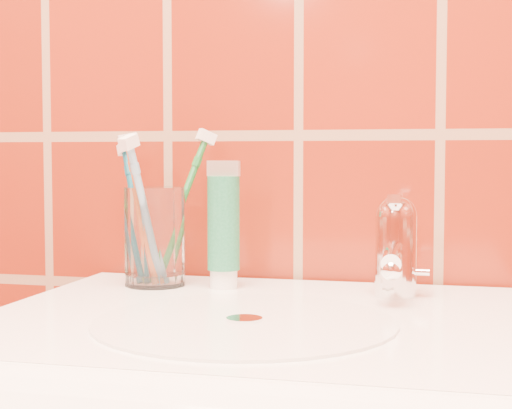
# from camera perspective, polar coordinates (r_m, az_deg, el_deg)

# --- Properties ---
(glass_tumbler) EXTENTS (0.09, 0.09, 0.13)m
(glass_tumbler) POSITION_cam_1_polar(r_m,az_deg,el_deg) (1.00, -7.34, -2.32)
(glass_tumbler) COLOR white
(glass_tumbler) RESTS_ON pedestal_sink
(toothpaste_tube) EXTENTS (0.04, 0.04, 0.16)m
(toothpaste_tube) POSITION_cam_1_polar(r_m,az_deg,el_deg) (0.97, -2.37, -1.77)
(toothpaste_tube) COLOR white
(toothpaste_tube) RESTS_ON pedestal_sink
(faucet) EXTENTS (0.05, 0.11, 0.12)m
(faucet) POSITION_cam_1_polar(r_m,az_deg,el_deg) (0.92, 10.11, -2.77)
(faucet) COLOR white
(faucet) RESTS_ON pedestal_sink
(toothbrush_0) EXTENTS (0.09, 0.09, 0.20)m
(toothbrush_0) POSITION_cam_1_polar(r_m,az_deg,el_deg) (0.99, -8.26, -0.51)
(toothbrush_0) COLOR orange
(toothbrush_0) RESTS_ON glass_tumbler
(toothbrush_1) EXTENTS (0.15, 0.15, 0.20)m
(toothbrush_1) POSITION_cam_1_polar(r_m,az_deg,el_deg) (1.03, -8.72, -0.61)
(toothbrush_1) COLOR navy
(toothbrush_1) RESTS_ON glass_tumbler
(toothbrush_2) EXTENTS (0.09, 0.14, 0.21)m
(toothbrush_2) POSITION_cam_1_polar(r_m,az_deg,el_deg) (0.97, -8.02, -0.69)
(toothbrush_2) COLOR #72A7CC
(toothbrush_2) RESTS_ON glass_tumbler
(toothbrush_3) EXTENTS (0.16, 0.15, 0.22)m
(toothbrush_3) POSITION_cam_1_polar(r_m,az_deg,el_deg) (1.02, -5.55, -0.22)
(toothbrush_3) COLOR #1D6F2D
(toothbrush_3) RESTS_ON glass_tumbler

